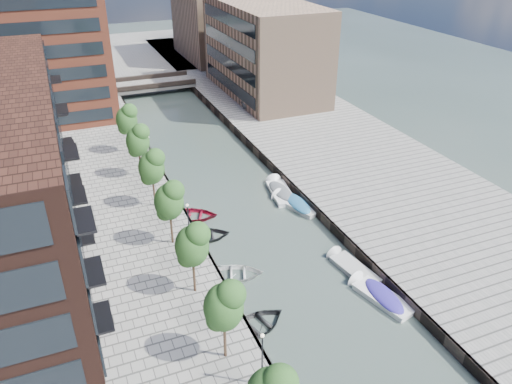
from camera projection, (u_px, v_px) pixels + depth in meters
water at (213, 167)px, 59.18m from camera, size 300.00×300.00×0.00m
quay_right at (331, 143)px, 64.27m from camera, size 20.00×140.00×1.00m
quay_wall_left at (162, 172)px, 56.90m from camera, size 0.25×140.00×1.00m
quay_wall_right at (260, 156)px, 60.97m from camera, size 0.25×140.00×1.00m
far_closure at (127, 53)px, 107.64m from camera, size 80.00×40.00×1.00m
apartment_block at (13, 169)px, 40.55m from camera, size 8.00×38.00×14.00m
tower at (28, 4)px, 66.13m from camera, size 18.00×18.00×30.00m
tan_block_near at (264, 49)px, 78.54m from camera, size 12.00×25.00×14.00m
tan_block_far at (213, 16)px, 99.16m from camera, size 12.00×20.00×16.00m
bridge at (154, 84)px, 84.49m from camera, size 13.00×6.00×1.30m
tree_1 at (223, 304)px, 30.26m from camera, size 2.50×2.50×5.95m
tree_2 at (192, 244)px, 35.94m from camera, size 2.50×2.50×5.95m
tree_3 at (169, 199)px, 41.62m from camera, size 2.50×2.50×5.95m
tree_4 at (151, 166)px, 47.30m from camera, size 2.50×2.50×5.95m
tree_5 at (137, 140)px, 52.99m from camera, size 2.50×2.50×5.95m
tree_6 at (126, 118)px, 58.67m from camera, size 2.50×2.50×5.95m
lamp_0 at (262, 354)px, 29.11m from camera, size 0.24×0.24×4.12m
lamp_1 at (188, 220)px, 42.10m from camera, size 0.24×0.24×4.12m
lamp_2 at (149, 150)px, 55.09m from camera, size 0.24×0.24×4.12m
sloop_0 at (256, 329)px, 35.82m from camera, size 5.82×4.83×1.04m
sloop_2 at (192, 218)px, 49.17m from camera, size 6.01×5.25×1.04m
sloop_3 at (235, 276)px, 41.07m from camera, size 5.61×4.74×0.99m
sloop_4 at (204, 239)px, 45.96m from camera, size 5.38×4.24×1.01m
motorboat_0 at (378, 295)px, 38.71m from camera, size 3.15×5.72×1.81m
motorboat_2 at (349, 267)px, 42.08m from camera, size 2.47×5.29×1.70m
motorboat_3 at (294, 204)px, 51.18m from camera, size 3.68×5.81×1.83m
motorboat_4 at (280, 191)px, 53.55m from camera, size 2.83×5.98×1.91m
car at (246, 101)px, 75.50m from camera, size 1.99×4.36×1.45m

